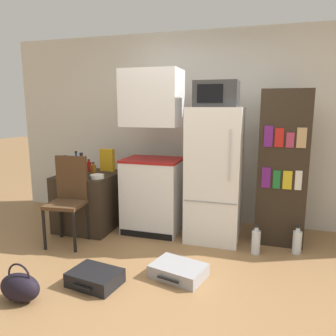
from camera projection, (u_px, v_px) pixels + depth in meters
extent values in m
plane|color=olive|center=(168.00, 292.00, 2.86)|extent=(24.00, 24.00, 0.00)
cube|color=beige|center=(225.00, 129.00, 4.44)|extent=(6.40, 0.10, 2.58)
cube|color=#2D2319|center=(90.00, 201.00, 4.35)|extent=(0.71, 0.78, 0.73)
cube|color=white|center=(153.00, 196.00, 4.20)|extent=(0.71, 0.55, 0.92)
cube|color=maroon|center=(153.00, 160.00, 4.11)|extent=(0.72, 0.56, 0.03)
cube|color=white|center=(152.00, 98.00, 3.97)|extent=(0.71, 0.46, 0.68)
cube|color=black|center=(146.00, 235.00, 4.02)|extent=(0.68, 0.01, 0.08)
cube|color=white|center=(214.00, 175.00, 3.89)|extent=(0.62, 0.59, 1.59)
cube|color=gray|center=(210.00, 202.00, 3.66)|extent=(0.60, 0.01, 0.01)
cylinder|color=silver|center=(230.00, 155.00, 3.49)|extent=(0.02, 0.02, 0.56)
cube|color=#333333|center=(217.00, 94.00, 3.72)|extent=(0.49, 0.38, 0.29)
cube|color=black|center=(210.00, 93.00, 3.54)|extent=(0.28, 0.01, 0.20)
cube|color=#2D2319|center=(282.00, 168.00, 3.77)|extent=(0.54, 0.35, 1.78)
cube|color=#661E75|center=(266.00, 178.00, 3.66)|extent=(0.10, 0.01, 0.23)
cube|color=#1E7033|center=(277.00, 179.00, 3.63)|extent=(0.08, 0.01, 0.20)
cube|color=gold|center=(287.00, 180.00, 3.60)|extent=(0.10, 0.01, 0.20)
cube|color=silver|center=(298.00, 180.00, 3.56)|extent=(0.07, 0.01, 0.21)
cube|color=#661E75|center=(268.00, 136.00, 3.57)|extent=(0.09, 0.01, 0.23)
cube|color=red|center=(279.00, 138.00, 3.54)|extent=(0.09, 0.01, 0.21)
cube|color=#A33351|center=(290.00, 140.00, 3.52)|extent=(0.08, 0.01, 0.16)
cube|color=tan|center=(302.00, 138.00, 3.48)|extent=(0.10, 0.01, 0.22)
cylinder|color=#1E47A3|center=(77.00, 165.00, 4.30)|extent=(0.06, 0.06, 0.23)
cylinder|color=#1E47A3|center=(76.00, 154.00, 4.27)|extent=(0.03, 0.03, 0.04)
cylinder|color=black|center=(76.00, 152.00, 4.26)|extent=(0.03, 0.03, 0.02)
cylinder|color=#AD1914|center=(89.00, 167.00, 4.44)|extent=(0.07, 0.07, 0.13)
cylinder|color=#AD1914|center=(89.00, 161.00, 4.42)|extent=(0.03, 0.03, 0.02)
cylinder|color=black|center=(89.00, 160.00, 4.42)|extent=(0.04, 0.04, 0.01)
cylinder|color=silver|center=(65.00, 172.00, 3.99)|extent=(0.08, 0.08, 0.16)
cylinder|color=silver|center=(64.00, 164.00, 3.97)|extent=(0.04, 0.04, 0.03)
cylinder|color=black|center=(64.00, 162.00, 3.96)|extent=(0.04, 0.04, 0.02)
cylinder|color=black|center=(82.00, 168.00, 3.98)|extent=(0.08, 0.08, 0.25)
cylinder|color=black|center=(81.00, 157.00, 3.95)|extent=(0.04, 0.04, 0.04)
cylinder|color=black|center=(81.00, 154.00, 3.95)|extent=(0.04, 0.04, 0.03)
cylinder|color=brown|center=(93.00, 170.00, 4.18)|extent=(0.07, 0.07, 0.13)
cylinder|color=brown|center=(93.00, 164.00, 4.17)|extent=(0.03, 0.03, 0.02)
cylinder|color=black|center=(93.00, 163.00, 4.16)|extent=(0.04, 0.04, 0.01)
cylinder|color=#566619|center=(66.00, 168.00, 4.08)|extent=(0.08, 0.08, 0.21)
cylinder|color=#566619|center=(65.00, 159.00, 4.06)|extent=(0.04, 0.04, 0.04)
cylinder|color=black|center=(65.00, 156.00, 4.06)|extent=(0.04, 0.04, 0.02)
cylinder|color=silver|center=(97.00, 176.00, 4.00)|extent=(0.17, 0.17, 0.05)
cube|color=gold|center=(107.00, 160.00, 4.44)|extent=(0.19, 0.07, 0.30)
cylinder|color=black|center=(44.00, 230.00, 3.67)|extent=(0.04, 0.04, 0.47)
cylinder|color=black|center=(74.00, 232.00, 3.60)|extent=(0.04, 0.04, 0.47)
cylinder|color=black|center=(60.00, 219.00, 4.02)|extent=(0.04, 0.04, 0.47)
cylinder|color=black|center=(88.00, 221.00, 3.95)|extent=(0.04, 0.04, 0.47)
cube|color=#4C331E|center=(66.00, 204.00, 3.76)|extent=(0.44, 0.44, 0.04)
cube|color=#4C331E|center=(72.00, 177.00, 3.88)|extent=(0.38, 0.09, 0.52)
cube|color=#99999E|center=(178.00, 271.00, 3.11)|extent=(0.56, 0.46, 0.12)
cylinder|color=black|center=(168.00, 280.00, 2.94)|extent=(0.22, 0.07, 0.02)
cube|color=black|center=(95.00, 278.00, 2.96)|extent=(0.49, 0.39, 0.13)
cylinder|color=black|center=(82.00, 288.00, 2.80)|extent=(0.20, 0.05, 0.02)
ellipsoid|color=black|center=(20.00, 287.00, 2.70)|extent=(0.36, 0.20, 0.24)
torus|color=black|center=(19.00, 275.00, 2.68)|extent=(0.21, 0.02, 0.21)
cylinder|color=silver|center=(256.00, 242.00, 3.58)|extent=(0.10, 0.10, 0.26)
cylinder|color=silver|center=(257.00, 229.00, 3.55)|extent=(0.04, 0.04, 0.05)
cylinder|color=black|center=(257.00, 226.00, 3.55)|extent=(0.05, 0.05, 0.03)
cylinder|color=silver|center=(297.00, 242.00, 3.59)|extent=(0.10, 0.10, 0.25)
cylinder|color=silver|center=(298.00, 230.00, 3.56)|extent=(0.04, 0.04, 0.04)
cylinder|color=black|center=(298.00, 227.00, 3.56)|extent=(0.05, 0.05, 0.03)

